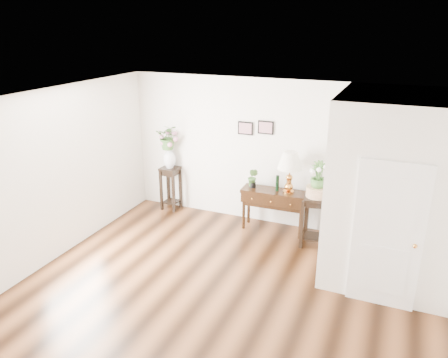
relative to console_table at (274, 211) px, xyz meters
The scene contains 20 objects.
floor 2.44m from the console_table, 91.42° to the right, with size 6.00×5.50×0.02m, color brown.
ceiling 3.40m from the console_table, 91.42° to the right, with size 6.00×5.50×0.02m, color white.
wall_back 1.05m from the console_table, 99.89° to the left, with size 6.00×0.02×2.80m, color white.
wall_front 5.25m from the console_table, 90.66° to the right, with size 6.00×0.02×2.80m, color white.
wall_left 4.02m from the console_table, 141.80° to the right, with size 0.02×5.50×2.80m, color white.
partition 2.36m from the console_table, 17.24° to the right, with size 1.80×1.95×2.80m, color white.
door 2.69m from the console_table, 38.67° to the right, with size 0.90×0.05×2.10m, color white.
art_print_left 1.64m from the console_table, 155.60° to the left, with size 0.30×0.02×0.25m, color black.
art_print_right 1.56m from the console_table, 133.88° to the left, with size 0.30×0.02×0.25m, color black.
wall_ornament 2.04m from the console_table, 24.78° to the right, with size 0.51×0.51×0.07m, color gold.
console_table is the anchor object (origin of this frame).
table_lamp 0.80m from the console_table, ahead, with size 0.45×0.45×0.78m, color #C67F31.
green_vase 0.58m from the console_table, ahead, with size 0.06×0.06×0.30m, color black.
potted_plant 0.72m from the console_table, behind, with size 0.20×0.16×0.36m, color #3C6A2E.
plant_stand_a 2.30m from the console_table, behind, with size 0.35×0.35×0.91m, color black.
porcelain_vase 2.41m from the console_table, behind, with size 0.25×0.25×0.44m, color silver, non-canonical shape.
lily_arrangement 2.58m from the console_table, behind, with size 0.47×0.41×0.52m, color #3C6A2E.
plant_stand_b 0.89m from the console_table, 18.75° to the right, with size 0.44×0.44×0.93m, color black.
ceramic_bowl 1.08m from the console_table, 18.75° to the right, with size 0.40×0.40×0.18m, color beige.
narcissus 1.26m from the console_table, 18.75° to the right, with size 0.28×0.28×0.50m, color #3C6A2E.
Camera 1 is at (2.12, -4.86, 3.75)m, focal length 35.00 mm.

